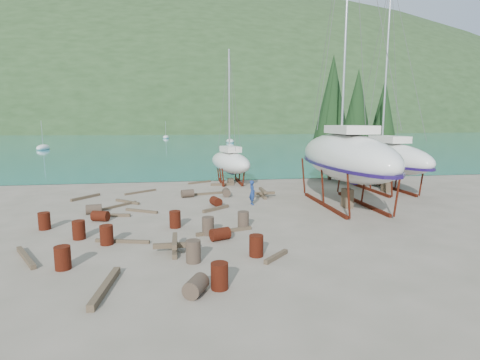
{
  "coord_description": "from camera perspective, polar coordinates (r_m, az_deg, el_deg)",
  "views": [
    {
      "loc": [
        -2.83,
        -19.41,
        5.41
      ],
      "look_at": [
        0.67,
        3.0,
        1.9
      ],
      "focal_mm": 28.0,
      "sensor_mm": 36.0,
      "label": 1
    }
  ],
  "objects": [
    {
      "name": "ground",
      "position": [
        20.34,
        -0.55,
        -6.63
      ],
      "size": [
        600.0,
        600.0,
        0.0
      ],
      "primitive_type": "plane",
      "color": "#696353",
      "rests_on": "ground"
    },
    {
      "name": "bay_water",
      "position": [
        334.46,
        -8.47,
        7.78
      ],
      "size": [
        700.0,
        700.0,
        0.0
      ],
      "primitive_type": "plane",
      "color": "teal",
      "rests_on": "ground"
    },
    {
      "name": "far_hill",
      "position": [
        339.46,
        -8.48,
        7.79
      ],
      "size": [
        800.0,
        360.0,
        110.0
      ],
      "primitive_type": "ellipsoid",
      "color": "#21361B",
      "rests_on": "ground"
    },
    {
      "name": "far_house_left",
      "position": [
        217.08,
        -24.36,
        7.37
      ],
      "size": [
        6.6,
        5.6,
        5.6
      ],
      "color": "beige",
      "rests_on": "ground"
    },
    {
      "name": "far_house_center",
      "position": [
        210.12,
        -13.7,
        7.87
      ],
      "size": [
        6.6,
        5.6,
        5.6
      ],
      "color": "beige",
      "rests_on": "ground"
    },
    {
      "name": "far_house_right",
      "position": [
        211.98,
        0.03,
        8.12
      ],
      "size": [
        6.6,
        5.6,
        5.6
      ],
      "color": "beige",
      "rests_on": "ground"
    },
    {
      "name": "cypress_near_right",
      "position": [
        34.95,
        17.36,
        9.02
      ],
      "size": [
        3.6,
        3.6,
        10.0
      ],
      "color": "black",
      "rests_on": "ground"
    },
    {
      "name": "cypress_mid_right",
      "position": [
        33.89,
        21.09,
        7.38
      ],
      "size": [
        3.06,
        3.06,
        8.5
      ],
      "color": "black",
      "rests_on": "ground"
    },
    {
      "name": "cypress_back_left",
      "position": [
        36.18,
        13.84,
        10.53
      ],
      "size": [
        4.14,
        4.14,
        11.5
      ],
      "color": "black",
      "rests_on": "ground"
    },
    {
      "name": "cypress_far_right",
      "position": [
        37.23,
        20.83,
        7.92
      ],
      "size": [
        3.24,
        3.24,
        9.0
      ],
      "color": "black",
      "rests_on": "ground"
    },
    {
      "name": "moored_boat_left",
      "position": [
        84.07,
        -27.8,
        4.36
      ],
      "size": [
        2.0,
        5.0,
        6.05
      ],
      "color": "silver",
      "rests_on": "ground"
    },
    {
      "name": "moored_boat_mid",
      "position": [
        100.36,
        -1.53,
        5.92
      ],
      "size": [
        2.0,
        5.0,
        6.05
      ],
      "color": "silver",
      "rests_on": "ground"
    },
    {
      "name": "moored_boat_far",
      "position": [
        129.61,
        -11.23,
        6.41
      ],
      "size": [
        2.0,
        5.0,
        6.05
      ],
      "color": "silver",
      "rests_on": "ground"
    },
    {
      "name": "large_sailboat_near",
      "position": [
        25.09,
        15.69,
        3.54
      ],
      "size": [
        4.31,
        13.0,
        20.24
      ],
      "rotation": [
        0.0,
        0.0,
        -0.04
      ],
      "color": "silver",
      "rests_on": "ground"
    },
    {
      "name": "large_sailboat_far",
      "position": [
        31.67,
        21.2,
        3.26
      ],
      "size": [
        3.95,
        10.61,
        16.41
      ],
      "rotation": [
        0.0,
        0.0,
        0.09
      ],
      "color": "silver",
      "rests_on": "ground"
    },
    {
      "name": "small_sailboat_shore",
      "position": [
        33.45,
        -1.53,
        2.81
      ],
      "size": [
        4.0,
        7.64,
        11.67
      ],
      "rotation": [
        0.0,
        0.0,
        0.25
      ],
      "color": "silver",
      "rests_on": "ground"
    },
    {
      "name": "worker",
      "position": [
        24.72,
        1.88,
        -1.93
      ],
      "size": [
        0.47,
        0.64,
        1.62
      ],
      "primitive_type": "imported",
      "rotation": [
        0.0,
        0.0,
        1.71
      ],
      "color": "navy",
      "rests_on": "ground"
    },
    {
      "name": "drum_0",
      "position": [
        19.15,
        -23.35,
        -6.99
      ],
      "size": [
        0.58,
        0.58,
        0.88
      ],
      "primitive_type": "cylinder",
      "color": "#602110",
      "rests_on": "ground"
    },
    {
      "name": "drum_1",
      "position": [
        12.36,
        -6.74,
        -15.75
      ],
      "size": [
        0.9,
        1.04,
        0.58
      ],
      "primitive_type": "cylinder",
      "rotation": [
        1.57,
        0.0,
        2.69
      ],
      "color": "#2D2823",
      "rests_on": "ground"
    },
    {
      "name": "drum_2",
      "position": [
        22.11,
        -20.5,
        -5.17
      ],
      "size": [
        1.02,
        0.82,
        0.58
      ],
      "primitive_type": "cylinder",
      "rotation": [
        1.57,
        0.0,
        1.26
      ],
      "color": "#602110",
      "rests_on": "ground"
    },
    {
      "name": "drum_3",
      "position": [
        12.64,
        -3.14,
        -14.39
      ],
      "size": [
        0.58,
        0.58,
        0.88
      ],
      "primitive_type": "cylinder",
      "color": "#602110",
      "rests_on": "ground"
    },
    {
      "name": "drum_5",
      "position": [
        19.34,
        0.5,
        -6.1
      ],
      "size": [
        0.58,
        0.58,
        0.88
      ],
      "primitive_type": "cylinder",
      "color": "#2D2823",
      "rests_on": "ground"
    },
    {
      "name": "drum_6",
      "position": [
        24.52,
        -3.7,
        -3.28
      ],
      "size": [
        0.82,
        1.01,
        0.58
      ],
      "primitive_type": "cylinder",
      "rotation": [
        1.57,
        0.0,
        0.31
      ],
      "color": "#602110",
      "rests_on": "ground"
    },
    {
      "name": "drum_7",
      "position": [
        15.46,
        2.49,
        -9.97
      ],
      "size": [
        0.58,
        0.58,
        0.88
      ],
      "primitive_type": "cylinder",
      "color": "#602110",
      "rests_on": "ground"
    },
    {
      "name": "drum_8",
      "position": [
        21.58,
        -27.66,
        -5.55
      ],
      "size": [
        0.58,
        0.58,
        0.88
      ],
      "primitive_type": "cylinder",
      "color": "#602110",
      "rests_on": "ground"
    },
    {
      "name": "drum_9",
      "position": [
        27.48,
        -8.0,
        -2.03
      ],
      "size": [
        1.0,
        0.8,
        0.58
      ],
      "primitive_type": "cylinder",
      "rotation": [
        1.57,
        0.0,
        1.85
      ],
      "color": "#2D2823",
      "rests_on": "ground"
    },
    {
      "name": "drum_10",
      "position": [
        17.87,
        -19.67,
        -7.89
      ],
      "size": [
        0.58,
        0.58,
        0.88
      ],
      "primitive_type": "cylinder",
      "color": "#602110",
      "rests_on": "ground"
    },
    {
      "name": "drum_11",
      "position": [
        27.59,
        -2.1,
        -1.91
      ],
      "size": [
        0.62,
        0.91,
        0.58
      ],
      "primitive_type": "cylinder",
      "rotation": [
        1.57,
        0.0,
        3.09
      ],
      "color": "#2D2823",
      "rests_on": "ground"
    },
    {
      "name": "drum_12",
      "position": [
        17.51,
        -3.05,
        -8.23
      ],
      "size": [
        1.03,
        0.86,
        0.58
      ],
      "primitive_type": "cylinder",
      "rotation": [
        1.57,
        0.0,
        1.94
      ],
      "color": "#602110",
      "rests_on": "ground"
    },
    {
      "name": "drum_13",
      "position": [
        15.61,
        -25.4,
        -10.66
      ],
      "size": [
        0.58,
        0.58,
        0.88
      ],
      "primitive_type": "cylinder",
      "color": "#602110",
      "rests_on": "ground"
    },
    {
      "name": "drum_14",
      "position": [
        19.75,
        -9.87,
        -5.92
      ],
      "size": [
        0.58,
        0.58,
        0.88
      ],
      "primitive_type": "cylinder",
      "color": "#602110",
      "rests_on": "ground"
    },
    {
      "name": "drum_15",
      "position": [
        23.97,
        -21.38,
        -4.16
      ],
      "size": [
        0.97,
        0.72,
        0.58
      ],
      "primitive_type": "cylinder",
      "rotation": [
        1.57,
        0.0,
        1.75
      ],
      "color": "#2D2823",
      "rests_on": "ground"
    },
    {
      "name": "drum_16",
      "position": [
        18.33,
        -4.89,
        -6.98
      ],
      "size": [
        0.58,
        0.58,
        0.88
      ],
      "primitive_type": "cylinder",
      "color": "#2D2823",
      "rests_on": "ground"
    },
    {
      "name": "drum_17",
      "position": [
        14.92,
        -7.13,
        -10.74
      ],
      "size": [
        0.58,
        0.58,
        0.88
      ],
      "primitive_type": "cylinder",
      "color": "#2D2823",
      "rests_on": "ground"
    },
    {
      "name": "timber_0",
      "position": [
        29.96,
        -14.88,
        -1.77
      ],
      "size": [
        2.24,
        1.84,
        0.14
      ],
      "primitive_type": "cube",
      "rotation": [
        0.0,
        0.0,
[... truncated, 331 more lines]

